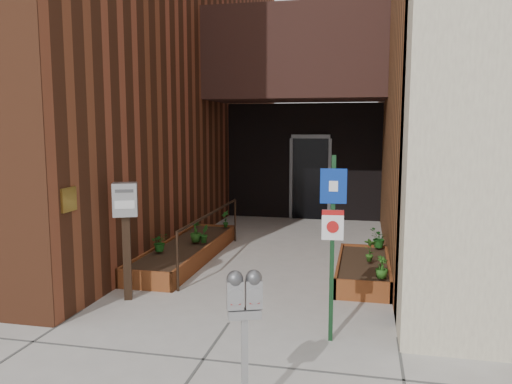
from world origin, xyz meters
The scene contains 15 objects.
ground centered at (0.00, 0.00, 0.00)m, with size 80.00×80.00×0.00m, color #9E9991.
architecture centered at (-0.18, 6.89, 4.98)m, with size 20.00×14.60×10.00m.
planter_left centered at (-1.55, 2.70, 0.13)m, with size 0.90×3.60×0.30m.
planter_right centered at (1.60, 2.20, 0.13)m, with size 0.80×2.20×0.30m.
handrail centered at (-1.05, 2.65, 0.75)m, with size 0.04×3.34×0.90m.
parking_meter centered at (0.68, -1.96, 0.98)m, with size 0.29×0.19×1.27m.
sign_post centered at (1.25, -0.25, 1.28)m, with size 0.29×0.08×2.09m.
payment_dropbox centered at (-1.60, 0.53, 1.18)m, with size 0.39×0.35×1.64m.
shrub_left_a centered at (-1.77, 2.05, 0.46)m, with size 0.29×0.29×0.32m, color #1B5C1A.
shrub_left_b centered at (-1.25, 2.83, 0.46)m, with size 0.18×0.18×0.32m, color #1C5217.
shrub_left_c centered at (-1.41, 2.85, 0.50)m, with size 0.22×0.22×0.39m, color #225117.
shrub_left_d centered at (-1.25, 4.26, 0.48)m, with size 0.19×0.19×0.36m, color #1C5418.
shrub_right_a centered at (1.85, 1.30, 0.46)m, with size 0.18×0.18×0.31m, color #275E1B.
shrub_right_b centered at (1.70, 2.14, 0.49)m, with size 0.20×0.20×0.38m, color #2E631C.
shrub_right_c centered at (1.85, 3.10, 0.47)m, with size 0.30×0.30×0.34m, color #185117.
Camera 1 is at (1.58, -5.66, 2.39)m, focal length 35.00 mm.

